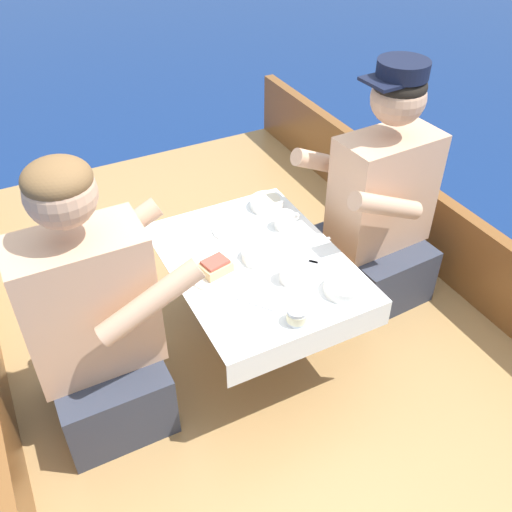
{
  "coord_description": "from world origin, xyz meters",
  "views": [
    {
      "loc": [
        -0.74,
        -1.45,
        1.98
      ],
      "look_at": [
        0.0,
        -0.02,
        0.7
      ],
      "focal_mm": 40.0,
      "sensor_mm": 36.0,
      "label": 1
    }
  ],
  "objects_px": {
    "sandwich": "(215,266)",
    "tin_can": "(297,316)",
    "person_port": "(95,326)",
    "person_starboard": "(379,210)",
    "coffee_cup_port": "(291,273)",
    "coffee_cup_starboard": "(285,220)"
  },
  "relations": [
    {
      "from": "sandwich",
      "to": "tin_can",
      "type": "relative_size",
      "value": 1.78
    },
    {
      "from": "person_port",
      "to": "sandwich",
      "type": "height_order",
      "value": "person_port"
    },
    {
      "from": "person_port",
      "to": "person_starboard",
      "type": "height_order",
      "value": "person_starboard"
    },
    {
      "from": "sandwich",
      "to": "tin_can",
      "type": "bearing_deg",
      "value": -68.83
    },
    {
      "from": "person_starboard",
      "to": "tin_can",
      "type": "xyz_separation_m",
      "value": [
        -0.63,
        -0.41,
        0.03
      ]
    },
    {
      "from": "coffee_cup_port",
      "to": "coffee_cup_starboard",
      "type": "height_order",
      "value": "coffee_cup_port"
    },
    {
      "from": "person_port",
      "to": "tin_can",
      "type": "relative_size",
      "value": 14.98
    },
    {
      "from": "sandwich",
      "to": "coffee_cup_port",
      "type": "relative_size",
      "value": 1.13
    },
    {
      "from": "person_starboard",
      "to": "sandwich",
      "type": "height_order",
      "value": "person_starboard"
    },
    {
      "from": "person_starboard",
      "to": "coffee_cup_starboard",
      "type": "bearing_deg",
      "value": -12.0
    },
    {
      "from": "person_starboard",
      "to": "coffee_cup_starboard",
      "type": "relative_size",
      "value": 9.79
    },
    {
      "from": "coffee_cup_starboard",
      "to": "tin_can",
      "type": "distance_m",
      "value": 0.52
    },
    {
      "from": "sandwich",
      "to": "tin_can",
      "type": "height_order",
      "value": "sandwich"
    },
    {
      "from": "person_starboard",
      "to": "sandwich",
      "type": "xyz_separation_m",
      "value": [
        -0.76,
        -0.07,
        0.04
      ]
    },
    {
      "from": "person_starboard",
      "to": "tin_can",
      "type": "height_order",
      "value": "person_starboard"
    },
    {
      "from": "person_port",
      "to": "tin_can",
      "type": "distance_m",
      "value": 0.65
    },
    {
      "from": "tin_can",
      "to": "person_starboard",
      "type": "bearing_deg",
      "value": 32.85
    },
    {
      "from": "coffee_cup_port",
      "to": "coffee_cup_starboard",
      "type": "relative_size",
      "value": 1.0
    },
    {
      "from": "sandwich",
      "to": "coffee_cup_starboard",
      "type": "distance_m",
      "value": 0.38
    },
    {
      "from": "coffee_cup_starboard",
      "to": "tin_can",
      "type": "bearing_deg",
      "value": -115.26
    },
    {
      "from": "person_port",
      "to": "person_starboard",
      "type": "bearing_deg",
      "value": 5.66
    },
    {
      "from": "person_starboard",
      "to": "coffee_cup_port",
      "type": "height_order",
      "value": "person_starboard"
    }
  ]
}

